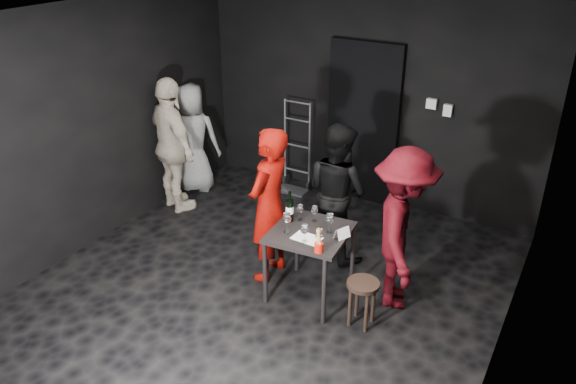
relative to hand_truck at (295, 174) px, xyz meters
The scene contains 27 objects.
floor 2.39m from the hand_truck, 68.66° to the right, with size 4.50×5.00×0.02m, color black.
ceiling 3.43m from the hand_truck, 68.66° to the right, with size 4.50×5.00×0.02m, color silver.
wall_back 1.45m from the hand_truck, 18.04° to the left, with size 4.50×0.04×2.70m, color black.
wall_front 4.93m from the hand_truck, 79.59° to the right, with size 4.50×0.04×2.70m, color black.
wall_left 2.84m from the hand_truck, 121.96° to the right, with size 0.04×5.00×2.70m, color black.
wall_right 3.99m from the hand_truck, 35.44° to the right, with size 0.04×5.00×2.70m, color black.
doorway 1.22m from the hand_truck, 14.39° to the left, with size 0.95×0.10×2.10m, color black.
wallbox_upper 2.12m from the hand_truck, ahead, with size 0.12×0.06×0.12m, color #B7B7B2.
wallbox_lower 2.26m from the hand_truck, ahead, with size 0.10×0.06×0.14m, color #B7B7B2.
hand_truck is the anchor object (origin of this frame).
tasting_table 2.48m from the hand_truck, 57.49° to the right, with size 0.72×0.72×0.75m.
stool 2.94m from the hand_truck, 48.69° to the right, with size 0.30×0.30×0.47m.
server_red 2.19m from the hand_truck, 68.20° to the right, with size 0.66×0.44×1.82m, color #740601.
woman_black 1.79m from the hand_truck, 45.43° to the right, with size 0.78×0.43×1.60m, color black.
man_maroon 2.78m from the hand_truck, 39.01° to the right, with size 1.14×0.53×1.76m, color #39040A.
bystander_cream 1.82m from the hand_truck, 130.31° to the right, with size 1.18×0.56×2.01m, color beige.
bystander_grey 1.49m from the hand_truck, 151.00° to the right, with size 0.73×0.40×1.50m, color gray.
tasting_mat 2.63m from the hand_truck, 58.47° to the right, with size 0.27×0.18×0.00m, color white.
wine_glass_a 2.54m from the hand_truck, 62.70° to the right, with size 0.08×0.08×0.22m, color white, non-canonical shape.
wine_glass_b 2.31m from the hand_truck, 59.70° to the right, with size 0.07×0.07×0.18m, color white, non-canonical shape.
wine_glass_c 2.34m from the hand_truck, 56.10° to the right, with size 0.07×0.07×0.18m, color white, non-canonical shape.
wine_glass_d 2.71m from the hand_truck, 59.01° to the right, with size 0.07×0.07×0.20m, color white, non-canonical shape.
wine_glass_e 2.78m from the hand_truck, 56.39° to the right, with size 0.07×0.07×0.18m, color white, non-canonical shape.
wine_glass_f 2.56m from the hand_truck, 53.38° to the right, with size 0.08×0.08×0.21m, color white, non-canonical shape.
wine_bottle 2.33m from the hand_truck, 62.29° to the right, with size 0.08×0.08×0.32m.
breadstick_cup 2.88m from the hand_truck, 56.56° to the right, with size 0.08×0.08×0.25m.
reserved_card 2.65m from the hand_truck, 51.51° to the right, with size 0.09×0.14×0.11m, color white, non-canonical shape.
Camera 1 is at (2.57, -3.97, 3.48)m, focal length 35.00 mm.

